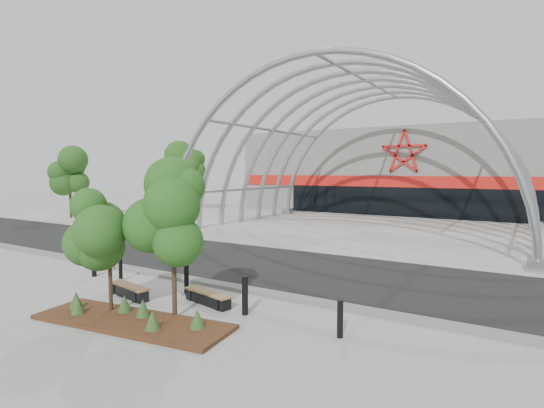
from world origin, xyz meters
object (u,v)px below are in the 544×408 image
object	(u,v)px
street_tree_0	(109,227)
bench_1	(208,298)
bollard_2	(186,278)
bench_0	(129,291)
street_tree_1	(173,215)

from	to	relation	value
street_tree_0	bench_1	xyz separation A→B (m)	(1.80, 2.08, -2.29)
street_tree_0	bollard_2	size ratio (longest dim) A/B	3.46
bench_0	bollard_2	distance (m)	1.85
street_tree_1	bollard_2	distance (m)	3.32
bench_0	bollard_2	world-z (taller)	bollard_2
street_tree_1	bench_0	xyz separation A→B (m)	(-2.65, 0.64, -2.65)
street_tree_1	bench_1	distance (m)	3.00
bollard_2	bench_1	bearing A→B (deg)	-21.02
street_tree_0	bollard_2	bearing A→B (deg)	79.95
street_tree_0	bench_0	bearing A→B (deg)	122.43
street_tree_0	street_tree_1	xyz separation A→B (m)	(1.81, 0.68, 0.36)
street_tree_0	bollard_2	world-z (taller)	street_tree_0
bench_1	bollard_2	distance (m)	1.47
street_tree_1	bench_1	xyz separation A→B (m)	(-0.01, 1.40, -2.66)
street_tree_0	bench_1	world-z (taller)	street_tree_0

